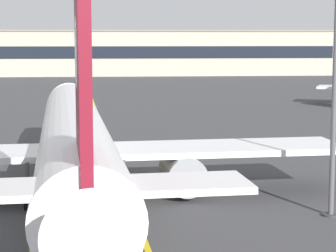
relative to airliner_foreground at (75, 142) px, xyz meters
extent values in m
cube|color=yellow|center=(2.00, 16.93, -3.37)|extent=(11.44, 179.67, 0.01)
cylinder|color=white|center=(-0.01, 0.15, 0.13)|extent=(6.53, 36.18, 3.80)
cone|color=white|center=(-1.48, 19.39, 0.13)|extent=(3.80, 2.87, 3.61)
cone|color=white|center=(1.47, -19.20, 0.53)|extent=(3.05, 3.01, 2.85)
cube|color=#DBBC66|center=(-0.01, 0.15, -0.91)|extent=(6.24, 33.31, 0.44)
cube|color=black|center=(-1.34, 17.50, 0.80)|extent=(2.93, 1.31, 0.60)
cube|color=white|center=(-0.06, 0.74, -0.72)|extent=(32.27, 7.22, 0.36)
cylinder|color=gray|center=(6.20, 0.22, -1.94)|extent=(2.57, 3.76, 2.30)
cylinder|color=black|center=(6.06, 2.06, -1.94)|extent=(1.96, 0.33, 1.95)
cube|color=maroon|center=(1.19, -15.61, 4.68)|extent=(0.76, 4.82, 7.20)
cylinder|color=white|center=(1.17, -15.31, 5.40)|extent=(0.62, 2.43, 2.40)
cube|color=white|center=(1.24, -16.21, 0.99)|extent=(11.18, 3.63, 0.24)
cylinder|color=#4C4C51|center=(-1.12, 14.60, -1.89)|extent=(0.24, 0.24, 1.60)
cylinder|color=black|center=(-1.12, 14.60, -2.92)|extent=(0.47, 0.93, 0.90)
cylinder|color=#4C4C51|center=(-2.45, -2.05, -1.59)|extent=(0.24, 0.24, 1.60)
cylinder|color=black|center=(-2.45, -2.05, -2.72)|extent=(0.50, 1.33, 1.30)
cylinder|color=#4C4C51|center=(2.73, -1.65, -1.59)|extent=(0.24, 0.24, 1.60)
cylinder|color=black|center=(2.73, -1.65, -2.72)|extent=(0.50, 1.33, 1.30)
cylinder|color=#515156|center=(13.48, -4.67, 2.73)|extent=(0.28, 0.28, 12.20)
cylinder|color=#333338|center=(13.48, -4.67, -3.32)|extent=(0.90, 0.90, 0.10)
cone|color=orange|center=(1.63, 15.16, -3.09)|extent=(0.36, 0.36, 0.55)
cylinder|color=white|center=(1.63, 15.16, -3.07)|extent=(0.23, 0.23, 0.07)
cube|color=orange|center=(1.63, 15.16, -3.35)|extent=(0.44, 0.44, 0.03)
cube|color=#B2A893|center=(0.75, 124.89, 1.83)|extent=(111.74, 12.00, 10.39)
cube|color=black|center=(0.75, 118.84, 2.23)|extent=(107.27, 0.12, 2.80)
cube|color=gray|center=(0.75, 124.89, 7.22)|extent=(112.14, 12.40, 0.40)
camera|label=1|loc=(2.16, -38.21, 5.94)|focal=72.26mm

